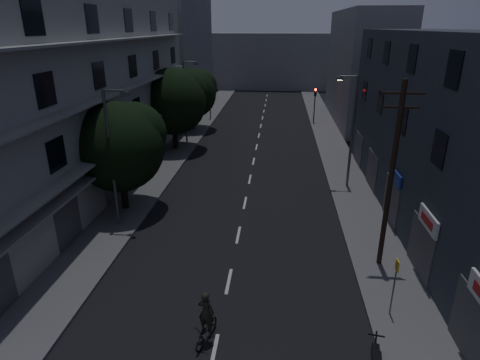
# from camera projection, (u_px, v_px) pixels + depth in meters

# --- Properties ---
(ground) EXTENTS (160.00, 160.00, 0.00)m
(ground) POSITION_uv_depth(u_px,v_px,m) (254.00, 159.00, 36.04)
(ground) COLOR black
(ground) RESTS_ON ground
(sidewalk_left) EXTENTS (3.00, 90.00, 0.15)m
(sidewalk_left) POSITION_uv_depth(u_px,v_px,m) (172.00, 156.00, 36.69)
(sidewalk_left) COLOR #565659
(sidewalk_left) RESTS_ON ground
(sidewalk_right) EXTENTS (3.00, 90.00, 0.15)m
(sidewalk_right) POSITION_uv_depth(u_px,v_px,m) (339.00, 161.00, 35.34)
(sidewalk_right) COLOR #565659
(sidewalk_right) RESTS_ON ground
(lane_markings) EXTENTS (0.15, 60.50, 0.01)m
(lane_markings) POSITION_uv_depth(u_px,v_px,m) (258.00, 141.00, 41.84)
(lane_markings) COLOR beige
(lane_markings) RESTS_ON ground
(building_left) EXTENTS (7.00, 36.00, 14.00)m
(building_left) POSITION_uv_depth(u_px,v_px,m) (79.00, 91.00, 28.10)
(building_left) COLOR #9D9C98
(building_left) RESTS_ON ground
(building_right) EXTENTS (6.19, 28.00, 11.00)m
(building_right) POSITION_uv_depth(u_px,v_px,m) (453.00, 134.00, 22.77)
(building_right) COLOR #2A2F39
(building_right) RESTS_ON ground
(building_far_left) EXTENTS (6.00, 20.00, 16.00)m
(building_far_left) POSITION_uv_depth(u_px,v_px,m) (179.00, 51.00, 55.61)
(building_far_left) COLOR slate
(building_far_left) RESTS_ON ground
(building_far_right) EXTENTS (6.00, 20.00, 13.00)m
(building_far_right) POSITION_uv_depth(u_px,v_px,m) (363.00, 68.00, 48.41)
(building_far_right) COLOR slate
(building_far_right) RESTS_ON ground
(building_far_end) EXTENTS (24.00, 8.00, 10.00)m
(building_far_end) POSITION_uv_depth(u_px,v_px,m) (269.00, 61.00, 76.04)
(building_far_end) COLOR slate
(building_far_end) RESTS_ON ground
(tree_near) EXTENTS (5.59, 5.59, 6.90)m
(tree_near) POSITION_uv_depth(u_px,v_px,m) (120.00, 143.00, 24.69)
(tree_near) COLOR black
(tree_near) RESTS_ON sidewalk_left
(tree_mid) EXTENTS (6.17, 6.17, 7.59)m
(tree_mid) POSITION_uv_depth(u_px,v_px,m) (174.00, 99.00, 37.17)
(tree_mid) COLOR black
(tree_mid) RESTS_ON sidewalk_left
(tree_far) EXTENTS (5.49, 5.49, 6.79)m
(tree_far) POSITION_uv_depth(u_px,v_px,m) (192.00, 91.00, 44.71)
(tree_far) COLOR black
(tree_far) RESTS_ON sidewalk_left
(traffic_signal_far_right) EXTENTS (0.28, 0.37, 4.10)m
(traffic_signal_far_right) POSITION_uv_depth(u_px,v_px,m) (315.00, 98.00, 48.26)
(traffic_signal_far_right) COLOR black
(traffic_signal_far_right) RESTS_ON sidewalk_right
(traffic_signal_far_left) EXTENTS (0.28, 0.37, 4.10)m
(traffic_signal_far_left) POSITION_uv_depth(u_px,v_px,m) (210.00, 95.00, 50.24)
(traffic_signal_far_left) COLOR black
(traffic_signal_far_left) RESTS_ON sidewalk_left
(street_lamp_left_near) EXTENTS (1.51, 0.25, 8.00)m
(street_lamp_left_near) POSITION_uv_depth(u_px,v_px,m) (113.00, 153.00, 22.37)
(street_lamp_left_near) COLOR #525659
(street_lamp_left_near) RESTS_ON sidewalk_left
(street_lamp_right) EXTENTS (1.51, 0.25, 8.00)m
(street_lamp_right) POSITION_uv_depth(u_px,v_px,m) (351.00, 126.00, 28.25)
(street_lamp_right) COLOR #54585B
(street_lamp_right) RESTS_ON sidewalk_right
(street_lamp_left_far) EXTENTS (1.51, 0.25, 8.00)m
(street_lamp_left_far) POSITION_uv_depth(u_px,v_px,m) (186.00, 98.00, 39.40)
(street_lamp_left_far) COLOR slate
(street_lamp_left_far) RESTS_ON sidewalk_left
(utility_pole) EXTENTS (1.80, 0.24, 9.00)m
(utility_pole) POSITION_uv_depth(u_px,v_px,m) (392.00, 174.00, 18.37)
(utility_pole) COLOR black
(utility_pole) RESTS_ON sidewalk_right
(bus_stop_sign) EXTENTS (0.06, 0.35, 2.52)m
(bus_stop_sign) POSITION_uv_depth(u_px,v_px,m) (395.00, 278.00, 15.91)
(bus_stop_sign) COLOR #595B60
(bus_stop_sign) RESTS_ON sidewalk_right
(cyclist) EXTENTS (1.06, 1.85, 2.21)m
(cyclist) POSITION_uv_depth(u_px,v_px,m) (207.00, 325.00, 15.03)
(cyclist) COLOR black
(cyclist) RESTS_ON ground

